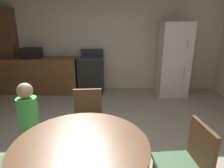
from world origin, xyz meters
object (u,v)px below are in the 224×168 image
at_px(dining_table, 82,160).
at_px(microwave, 32,53).
at_px(chair_east, 187,162).
at_px(person_child, 30,126).
at_px(chair_north, 88,118).
at_px(oven_range, 91,75).
at_px(refrigerator, 173,60).

bearing_deg(dining_table, microwave, 119.18).
xyz_separation_m(chair_east, person_child, (-1.63, 0.46, 0.08)).
xyz_separation_m(chair_north, chair_east, (1.02, -0.81, 0.00)).
height_order(chair_east, person_child, person_child).
relative_size(microwave, chair_east, 0.51).
bearing_deg(chair_north, chair_east, 45.57).
bearing_deg(dining_table, person_child, 140.81).
height_order(microwave, person_child, microwave).
height_order(microwave, dining_table, microwave).
height_order(oven_range, chair_north, oven_range).
bearing_deg(oven_range, refrigerator, -1.51).
height_order(chair_north, chair_east, same).
bearing_deg(microwave, person_child, -67.30).
height_order(microwave, chair_north, microwave).
height_order(oven_range, dining_table, oven_range).
height_order(microwave, chair_east, microwave).
height_order(oven_range, refrigerator, refrigerator).
relative_size(refrigerator, chair_north, 2.02).
bearing_deg(person_child, chair_east, 23.38).
bearing_deg(chair_east, oven_range, -74.99).
distance_m(refrigerator, chair_east, 3.27).
xyz_separation_m(chair_north, person_child, (-0.61, -0.35, 0.08)).
relative_size(oven_range, refrigerator, 0.62).
bearing_deg(chair_east, person_child, -22.87).
bearing_deg(refrigerator, chair_east, -103.05).
distance_m(oven_range, chair_north, 2.42).
bearing_deg(chair_east, refrigerator, -110.11).
bearing_deg(chair_north, person_child, -66.10).
distance_m(refrigerator, chair_north, 2.95).
distance_m(microwave, person_child, 3.01).
bearing_deg(dining_table, chair_east, 7.06).
xyz_separation_m(oven_range, person_child, (-0.33, -2.75, 0.11)).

